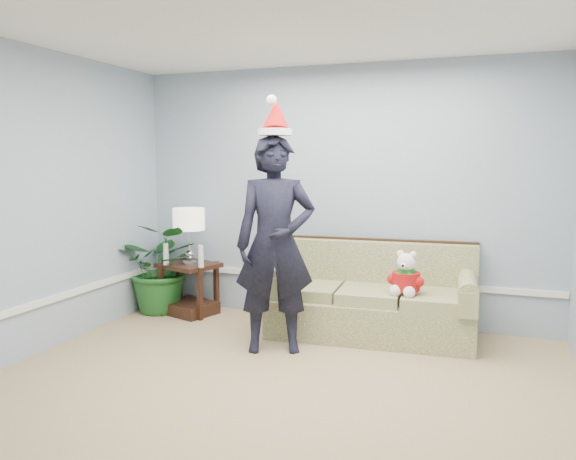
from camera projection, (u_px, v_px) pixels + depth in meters
The scene contains 10 objects.
room_shell at pixel (241, 217), 3.60m from camera, with size 4.54×5.04×2.74m.
wainscot_trim at pixel (179, 297), 5.21m from camera, with size 4.49×4.99×0.06m.
sofa at pixel (372, 302), 5.52m from camera, with size 2.00×0.95×0.92m.
side_table at pixel (189, 294), 6.28m from camera, with size 0.72×0.66×0.58m.
table_lamp at pixel (189, 222), 6.13m from camera, with size 0.35×0.35×0.62m.
candle_pair at pixel (183, 256), 6.04m from camera, with size 0.49×0.06×0.24m.
houseplant at pixel (163, 267), 6.33m from camera, with size 0.92×0.80×1.03m, color #1B571F.
man at pixel (275, 244), 4.99m from camera, with size 0.71×0.46×1.94m, color black.
santa_hat at pixel (276, 118), 4.87m from camera, with size 0.37×0.40×0.35m.
teddy_bear at pixel (406, 279), 5.17m from camera, with size 0.29×0.31×0.42m.
Camera 1 is at (1.51, -3.27, 1.72)m, focal length 35.00 mm.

